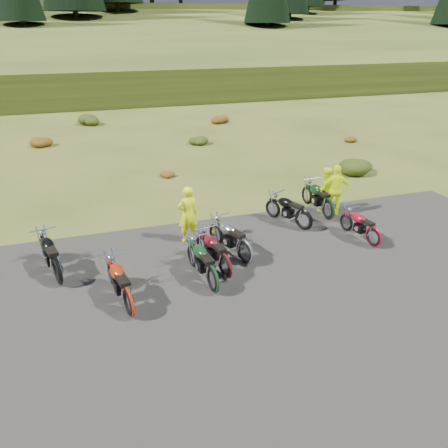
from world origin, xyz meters
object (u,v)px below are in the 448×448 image
object	(u,v)px
motorcycle_0	(60,285)
motorcycle_3	(244,264)
motorcycle_7	(327,220)
person_middle	(188,215)

from	to	relation	value
motorcycle_0	motorcycle_3	distance (m)	5.21
motorcycle_7	person_middle	xyz separation A→B (m)	(-5.16, -0.13, 0.93)
motorcycle_3	motorcycle_7	xyz separation A→B (m)	(3.93, 2.06, 0.00)
motorcycle_0	motorcycle_3	bearing A→B (deg)	-110.16
motorcycle_0	motorcycle_3	size ratio (longest dim) A/B	1.03
person_middle	motorcycle_0	bearing A→B (deg)	10.67
motorcycle_3	person_middle	bearing A→B (deg)	14.20
motorcycle_3	person_middle	xyz separation A→B (m)	(-1.23, 1.93, 0.93)
motorcycle_0	motorcycle_7	bearing A→B (deg)	-95.14
motorcycle_0	motorcycle_3	xyz separation A→B (m)	(5.18, -0.46, 0.00)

